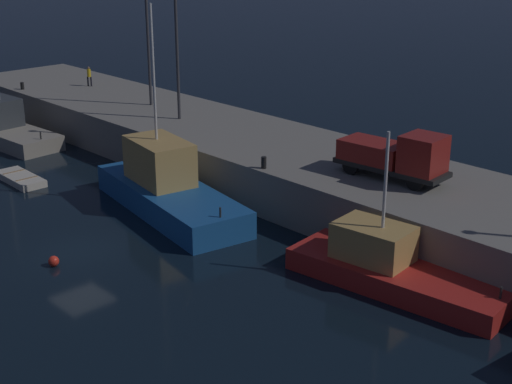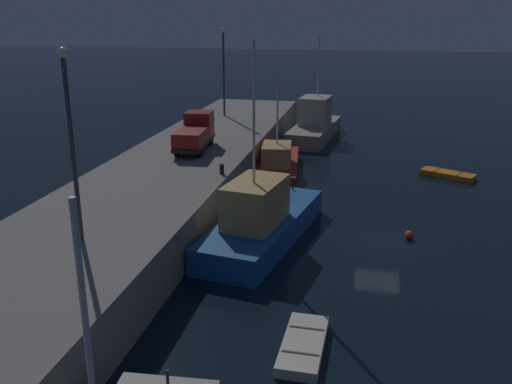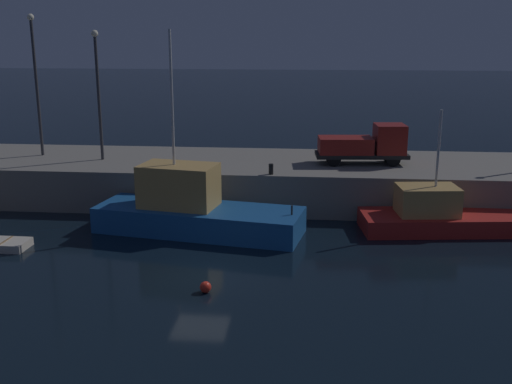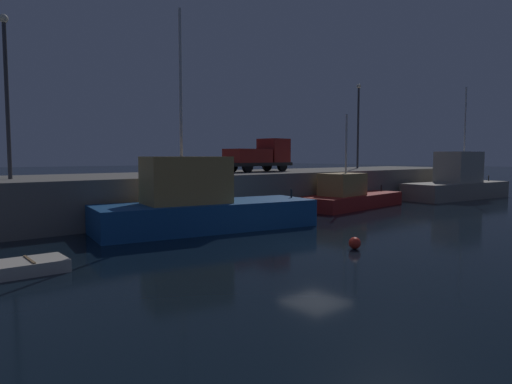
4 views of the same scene
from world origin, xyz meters
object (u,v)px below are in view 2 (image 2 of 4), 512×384
fishing_trawler_red (261,221)px  rowboat_white_mid (303,345)px  utility_truck (195,133)px  lamp_post_central (224,66)px  fishing_boat_white (315,125)px  mooring_buoy_near (409,235)px  fishing_boat_orange (277,163)px  lamp_post_east (71,133)px  bollard_west (222,169)px  dinghy_orange_near (448,174)px

fishing_trawler_red → rowboat_white_mid: (-9.87, -3.61, -1.05)m
utility_truck → lamp_post_central: bearing=6.1°
fishing_boat_white → mooring_buoy_near: 26.18m
fishing_trawler_red → mooring_buoy_near: fishing_trawler_red is taller
utility_truck → rowboat_white_mid: bearing=-152.0°
fishing_boat_orange → rowboat_white_mid: size_ratio=2.54×
rowboat_white_mid → lamp_post_east: bearing=76.0°
fishing_boat_white → lamp_post_east: bearing=169.0°
rowboat_white_mid → bollard_west: (13.93, 6.91, 2.70)m
lamp_post_east → lamp_post_central: size_ratio=1.02×
lamp_post_central → fishing_trawler_red: bearing=-160.6°
dinghy_orange_near → mooring_buoy_near: mooring_buoy_near is taller
fishing_trawler_red → bollard_west: (4.06, 3.30, 1.64)m
fishing_trawler_red → utility_truck: 12.28m
fishing_boat_white → dinghy_orange_near: bearing=-135.0°
bollard_west → mooring_buoy_near: bearing=-99.9°
dinghy_orange_near → utility_truck: 19.63m
fishing_boat_white → fishing_trawler_red: bearing=179.9°
rowboat_white_mid → mooring_buoy_near: bearing=-20.5°
fishing_boat_white → bollard_west: fishing_boat_white is taller
fishing_boat_orange → dinghy_orange_near: 13.20m
fishing_boat_white → fishing_boat_orange: 13.29m
lamp_post_central → rowboat_white_mid: bearing=-160.4°
dinghy_orange_near → lamp_post_east: size_ratio=0.51×
fishing_boat_white → fishing_boat_orange: bearing=173.4°
mooring_buoy_near → utility_truck: 17.22m
fishing_boat_orange → lamp_post_east: (-21.10, 5.18, 6.57)m
fishing_boat_white → lamp_post_east: 35.46m
fishing_boat_white → fishing_boat_orange: size_ratio=1.15×
fishing_boat_white → mooring_buoy_near: (-24.89, -8.02, -1.15)m
lamp_post_east → dinghy_orange_near: bearing=-38.8°
fishing_boat_orange → fishing_trawler_red: bearing=-174.0°
fishing_boat_white → rowboat_white_mid: 37.03m
fishing_boat_white → lamp_post_central: 10.80m
fishing_boat_orange → lamp_post_east: size_ratio=1.20×
lamp_post_east → fishing_trawler_red: bearing=-42.2°
fishing_boat_orange → dinghy_orange_near: size_ratio=2.38×
fishing_trawler_red → fishing_boat_white: 26.97m
fishing_trawler_red → bollard_west: size_ratio=18.71×
mooring_buoy_near → fishing_trawler_red: bearing=104.5°
rowboat_white_mid → fishing_boat_white: bearing=5.5°
dinghy_orange_near → bollard_west: size_ratio=6.64×
fishing_trawler_red → fishing_boat_white: bearing=-0.1°
fishing_trawler_red → fishing_boat_white: (26.97, -0.06, 0.13)m
bollard_west → lamp_post_east: bearing=163.7°
fishing_boat_orange → mooring_buoy_near: size_ratio=20.16×
rowboat_white_mid → mooring_buoy_near: mooring_buoy_near is taller
utility_truck → mooring_buoy_near: bearing=-117.5°
fishing_trawler_red → dinghy_orange_near: fishing_trawler_red is taller
lamp_post_east → lamp_post_central: (31.00, 1.70, -0.08)m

